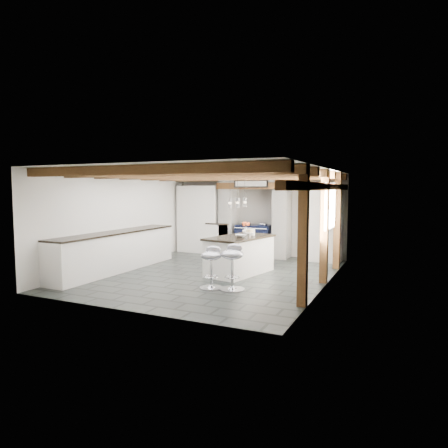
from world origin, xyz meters
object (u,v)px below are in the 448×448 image
at_px(range_cooker, 254,240).
at_px(kitchen_island, 240,255).
at_px(bar_stool_far, 211,262).
at_px(bar_stool_near, 232,262).

height_order(range_cooker, kitchen_island, kitchen_island).
bearing_deg(bar_stool_far, kitchen_island, 67.19).
relative_size(kitchen_island, bar_stool_near, 2.12).
height_order(kitchen_island, bar_stool_far, kitchen_island).
bearing_deg(kitchen_island, bar_stool_far, -77.03).
relative_size(range_cooker, bar_stool_near, 1.14).
bearing_deg(bar_stool_near, range_cooker, 94.34).
xyz_separation_m(bar_stool_near, bar_stool_far, (-0.41, -0.06, -0.03)).
height_order(range_cooker, bar_stool_near, range_cooker).
bearing_deg(bar_stool_far, bar_stool_near, -15.55).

